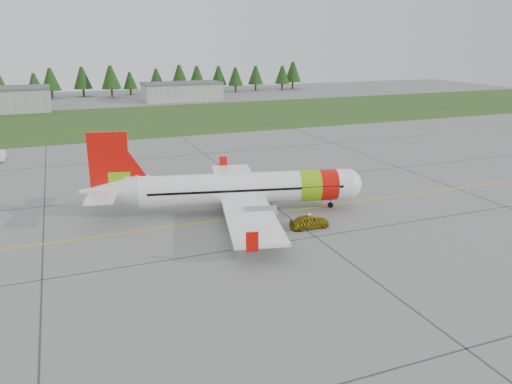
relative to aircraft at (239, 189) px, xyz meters
name	(u,v)px	position (x,y,z in m)	size (l,w,h in m)	color
ground	(219,252)	(-5.55, -9.77, -2.73)	(320.00, 320.00, 0.00)	gray
aircraft	(239,189)	(0.00, 0.00, 0.00)	(30.89, 28.99, 9.48)	white
follow_me_car	(310,209)	(4.99, -7.35, -0.68)	(1.65, 1.40, 4.10)	gold
grass_strip	(115,121)	(-5.55, 72.23, -2.72)	(320.00, 50.00, 0.03)	#30561E
taxi_guideline	(196,223)	(-5.55, -1.77, -2.72)	(120.00, 0.25, 0.02)	gold
hangar_east	(182,92)	(19.45, 108.23, -0.13)	(24.00, 12.00, 5.20)	#A8A8A3
treeline	(94,82)	(-5.55, 128.23, 2.27)	(160.00, 8.00, 10.00)	#1C3F14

